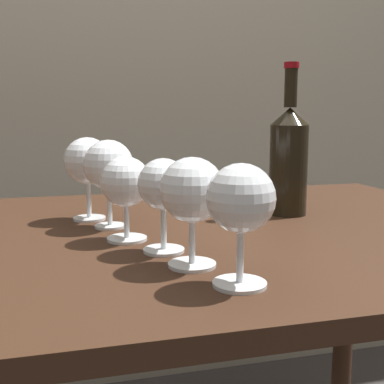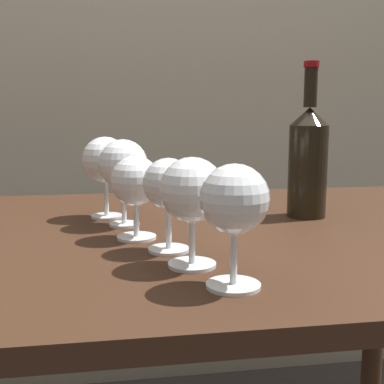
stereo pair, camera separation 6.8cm
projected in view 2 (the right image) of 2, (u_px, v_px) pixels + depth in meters
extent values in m
cube|color=#B2A893|center=(137.00, 1.00, 1.64)|extent=(5.00, 0.08, 2.60)
cube|color=#382114|center=(167.00, 239.00, 0.91)|extent=(1.37, 0.85, 0.03)
cylinder|color=#382114|center=(374.00, 325.00, 1.42)|extent=(0.06, 0.06, 0.71)
cylinder|color=white|center=(233.00, 285.00, 0.62)|extent=(0.07, 0.07, 0.00)
cylinder|color=white|center=(234.00, 253.00, 0.61)|extent=(0.01, 0.01, 0.08)
sphere|color=white|center=(234.00, 199.00, 0.60)|extent=(0.08, 0.08, 0.08)
ellipsoid|color=#380711|center=(234.00, 201.00, 0.60)|extent=(0.07, 0.07, 0.03)
cylinder|color=white|center=(192.00, 264.00, 0.70)|extent=(0.07, 0.07, 0.00)
cylinder|color=white|center=(192.00, 237.00, 0.69)|extent=(0.01, 0.01, 0.07)
sphere|color=white|center=(192.00, 190.00, 0.68)|extent=(0.09, 0.09, 0.09)
ellipsoid|color=maroon|center=(192.00, 192.00, 0.68)|extent=(0.08, 0.08, 0.03)
cylinder|color=white|center=(169.00, 249.00, 0.78)|extent=(0.06, 0.06, 0.00)
cylinder|color=white|center=(169.00, 224.00, 0.77)|extent=(0.01, 0.01, 0.07)
sphere|color=white|center=(168.00, 183.00, 0.76)|extent=(0.08, 0.08, 0.08)
ellipsoid|color=beige|center=(168.00, 185.00, 0.76)|extent=(0.07, 0.07, 0.03)
cylinder|color=white|center=(137.00, 237.00, 0.85)|extent=(0.07, 0.07, 0.00)
cylinder|color=white|center=(136.00, 216.00, 0.84)|extent=(0.01, 0.01, 0.07)
sphere|color=white|center=(135.00, 181.00, 0.83)|extent=(0.08, 0.08, 0.08)
ellipsoid|color=#EACC66|center=(135.00, 180.00, 0.83)|extent=(0.07, 0.07, 0.04)
cylinder|color=white|center=(124.00, 224.00, 0.94)|extent=(0.06, 0.06, 0.00)
cylinder|color=white|center=(124.00, 202.00, 0.94)|extent=(0.01, 0.01, 0.08)
sphere|color=white|center=(123.00, 164.00, 0.92)|extent=(0.09, 0.09, 0.09)
ellipsoid|color=#470A16|center=(123.00, 167.00, 0.93)|extent=(0.08, 0.08, 0.03)
cylinder|color=white|center=(107.00, 216.00, 1.01)|extent=(0.06, 0.06, 0.00)
cylinder|color=white|center=(106.00, 195.00, 1.01)|extent=(0.01, 0.01, 0.08)
sphere|color=white|center=(105.00, 160.00, 1.00)|extent=(0.09, 0.09, 0.09)
ellipsoid|color=maroon|center=(105.00, 160.00, 1.00)|extent=(0.08, 0.08, 0.04)
cylinder|color=black|center=(308.00, 171.00, 1.01)|extent=(0.08, 0.08, 0.18)
cone|color=black|center=(310.00, 116.00, 0.99)|extent=(0.08, 0.08, 0.03)
cylinder|color=black|center=(311.00, 87.00, 0.98)|extent=(0.03, 0.03, 0.08)
cylinder|color=maroon|center=(312.00, 64.00, 0.98)|extent=(0.03, 0.03, 0.01)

